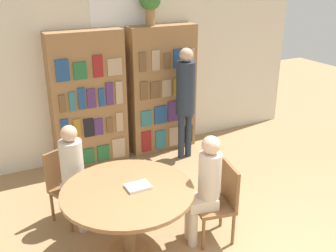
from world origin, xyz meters
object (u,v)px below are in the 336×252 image
Objects in this scene: seated_reader_right at (205,184)px; bookshelf_left at (89,100)px; bookshelf_right at (162,90)px; seated_reader_left at (75,171)px; chair_left_side at (67,182)px; reading_table at (128,199)px; chair_far_side at (221,199)px; flower_vase at (150,1)px; librarian_standing at (185,93)px.

bookshelf_left is at bearing 24.15° from seated_reader_right.
bookshelf_right is 1.64× the size of seated_reader_left.
bookshelf_left is at bearing 179.99° from bookshelf_right.
bookshelf_right reaches higher than chair_left_side.
bookshelf_right reaches higher than reading_table.
bookshelf_right is at bearing -0.01° from bookshelf_left.
bookshelf_right is at bearing 56.32° from reading_table.
chair_far_side is (0.70, -2.44, -0.52)m from bookshelf_left.
flower_vase is 0.43× the size of seated_reader_right.
seated_reader_right is (1.14, -0.92, 0.00)m from seated_reader_left.
chair_left_side is at bearing 114.15° from reading_table.
librarian_standing is at bearing -56.71° from flower_vase.
bookshelf_left is at bearing -136.78° from seated_reader_left.
bookshelf_right is at bearing -1.45° from flower_vase.
chair_left_side is 2.28m from librarian_standing.
flower_vase is 1.43m from librarian_standing.
bookshelf_left reaches higher than librarian_standing.
chair_left_side is at bearing 60.09° from seated_reader_right.
librarian_standing reaches higher than chair_far_side.
seated_reader_right is at bearing -11.85° from reading_table.
chair_left_side is 0.28m from seated_reader_left.
seated_reader_left is at bearing 114.15° from reading_table.
chair_far_side is at bearing -97.41° from flower_vase.
bookshelf_right is 2.31× the size of chair_left_side.
chair_left_side is 1.00× the size of chair_far_side.
librarian_standing is (2.05, 0.82, 0.58)m from chair_left_side.
seated_reader_left is at bearing -112.63° from bookshelf_left.
chair_far_side is at bearing 117.00° from chair_left_side.
chair_left_side reaches higher than reading_table.
bookshelf_left is 1.00× the size of bookshelf_right.
seated_reader_left is at bearing 65.87° from chair_far_side.
reading_table is at bearing 90.00° from chair_left_side.
seated_reader_left is (-1.64, -1.49, -1.67)m from flower_vase.
chair_left_side is 1.65m from seated_reader_right.
seated_reader_right is at bearing 114.09° from chair_left_side.
bookshelf_left is 1.21m from bookshelf_right.
bookshelf_right reaches higher than librarian_standing.
flower_vase is 0.31× the size of librarian_standing.
flower_vase is 3.10m from chair_far_side.
flower_vase is at bearing 0.26° from bookshelf_left.
reading_table is 1.08× the size of seated_reader_right.
flower_vase reaches higher than chair_far_side.
flower_vase is (-0.19, 0.00, 1.36)m from bookshelf_right.
reading_table is 0.83m from seated_reader_left.
chair_far_side is (-0.32, -2.45, -1.88)m from flower_vase.
bookshelf_left and bookshelf_right have the same top height.
chair_left_side is 0.71× the size of seated_reader_left.
bookshelf_left is at bearing -141.83° from chair_left_side.
seated_reader_left is at bearing 90.00° from chair_left_side.
seated_reader_left is (-0.34, 0.75, 0.04)m from reading_table.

